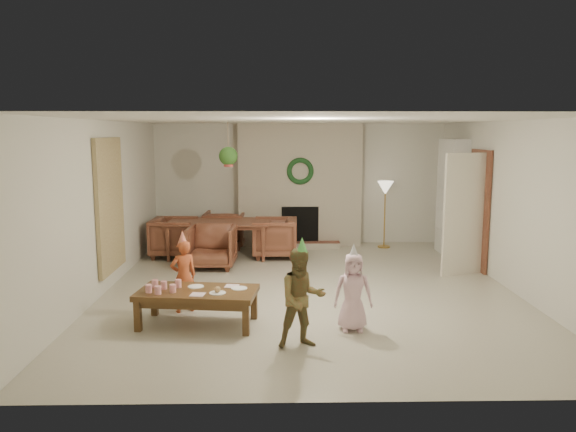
{
  "coord_description": "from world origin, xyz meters",
  "views": [
    {
      "loc": [
        -0.47,
        -8.01,
        2.34
      ],
      "look_at": [
        -0.3,
        0.4,
        1.05
      ],
      "focal_mm": 34.5,
      "sensor_mm": 36.0,
      "label": 1
    }
  ],
  "objects_px": {
    "dining_chair_far": "(225,229)",
    "dining_chair_right": "(275,238)",
    "child_pink": "(353,292)",
    "coffee_table_top": "(197,293)",
    "dining_table": "(219,239)",
    "child_red": "(184,276)",
    "dining_chair_left": "(174,237)",
    "dining_chair_near": "(212,247)",
    "child_plaid": "(302,298)"
  },
  "relations": [
    {
      "from": "dining_chair_far",
      "to": "dining_chair_right",
      "type": "bearing_deg",
      "value": 141.34
    },
    {
      "from": "dining_chair_right",
      "to": "child_pink",
      "type": "distance_m",
      "value": 3.99
    },
    {
      "from": "dining_chair_right",
      "to": "coffee_table_top",
      "type": "bearing_deg",
      "value": -11.83
    },
    {
      "from": "dining_chair_far",
      "to": "dining_table",
      "type": "bearing_deg",
      "value": 90.0
    },
    {
      "from": "dining_table",
      "to": "child_red",
      "type": "relative_size",
      "value": 2.01
    },
    {
      "from": "dining_table",
      "to": "dining_chair_left",
      "type": "height_order",
      "value": "dining_chair_left"
    },
    {
      "from": "dining_chair_far",
      "to": "child_pink",
      "type": "bearing_deg",
      "value": 114.66
    },
    {
      "from": "dining_chair_near",
      "to": "dining_chair_far",
      "type": "bearing_deg",
      "value": 90.0
    },
    {
      "from": "dining_table",
      "to": "dining_chair_right",
      "type": "relative_size",
      "value": 2.34
    },
    {
      "from": "child_red",
      "to": "child_plaid",
      "type": "relative_size",
      "value": 0.87
    },
    {
      "from": "dining_chair_left",
      "to": "dining_table",
      "type": "bearing_deg",
      "value": -90.0
    },
    {
      "from": "dining_chair_near",
      "to": "dining_chair_right",
      "type": "distance_m",
      "value": 1.35
    },
    {
      "from": "coffee_table_top",
      "to": "child_plaid",
      "type": "relative_size",
      "value": 1.3
    },
    {
      "from": "dining_chair_far",
      "to": "child_pink",
      "type": "distance_m",
      "value": 5.15
    },
    {
      "from": "dining_table",
      "to": "dining_chair_left",
      "type": "xyz_separation_m",
      "value": [
        -0.84,
        0.03,
        0.04
      ]
    },
    {
      "from": "dining_chair_far",
      "to": "child_red",
      "type": "relative_size",
      "value": 0.86
    },
    {
      "from": "dining_chair_right",
      "to": "dining_chair_near",
      "type": "bearing_deg",
      "value": -51.34
    },
    {
      "from": "dining_table",
      "to": "dining_chair_left",
      "type": "distance_m",
      "value": 0.84
    },
    {
      "from": "dining_chair_near",
      "to": "dining_table",
      "type": "bearing_deg",
      "value": 90.0
    },
    {
      "from": "dining_chair_near",
      "to": "dining_chair_right",
      "type": "height_order",
      "value": "same"
    },
    {
      "from": "dining_chair_left",
      "to": "dining_chair_right",
      "type": "relative_size",
      "value": 1.0
    },
    {
      "from": "child_red",
      "to": "dining_chair_right",
      "type": "bearing_deg",
      "value": -137.03
    },
    {
      "from": "dining_table",
      "to": "child_plaid",
      "type": "relative_size",
      "value": 1.75
    },
    {
      "from": "dining_table",
      "to": "dining_chair_far",
      "type": "xyz_separation_m",
      "value": [
        0.03,
        0.84,
        0.04
      ]
    },
    {
      "from": "dining_chair_far",
      "to": "dining_chair_right",
      "type": "height_order",
      "value": "same"
    },
    {
      "from": "child_plaid",
      "to": "dining_chair_near",
      "type": "bearing_deg",
      "value": 99.54
    },
    {
      "from": "dining_chair_right",
      "to": "child_red",
      "type": "bearing_deg",
      "value": -18.1
    },
    {
      "from": "child_plaid",
      "to": "coffee_table_top",
      "type": "bearing_deg",
      "value": 138.15
    },
    {
      "from": "dining_table",
      "to": "dining_chair_left",
      "type": "bearing_deg",
      "value": -180.0
    },
    {
      "from": "child_red",
      "to": "dining_table",
      "type": "bearing_deg",
      "value": -118.82
    },
    {
      "from": "dining_chair_right",
      "to": "child_red",
      "type": "relative_size",
      "value": 0.86
    },
    {
      "from": "dining_chair_near",
      "to": "dining_chair_far",
      "type": "relative_size",
      "value": 1.0
    },
    {
      "from": "dining_chair_left",
      "to": "coffee_table_top",
      "type": "height_order",
      "value": "dining_chair_left"
    },
    {
      "from": "coffee_table_top",
      "to": "child_plaid",
      "type": "bearing_deg",
      "value": -23.12
    },
    {
      "from": "child_red",
      "to": "child_pink",
      "type": "xyz_separation_m",
      "value": [
        2.11,
        -0.73,
        -0.01
      ]
    },
    {
      "from": "coffee_table_top",
      "to": "child_red",
      "type": "xyz_separation_m",
      "value": [
        -0.25,
        0.51,
        0.07
      ]
    },
    {
      "from": "dining_chair_far",
      "to": "dining_chair_right",
      "type": "xyz_separation_m",
      "value": [
        1.02,
        -0.88,
        0.0
      ]
    },
    {
      "from": "dining_chair_left",
      "to": "child_pink",
      "type": "distance_m",
      "value": 4.87
    },
    {
      "from": "dining_chair_left",
      "to": "coffee_table_top",
      "type": "xyz_separation_m",
      "value": [
        0.97,
        -3.74,
        0.03
      ]
    },
    {
      "from": "dining_chair_left",
      "to": "coffee_table_top",
      "type": "distance_m",
      "value": 3.86
    },
    {
      "from": "child_red",
      "to": "dining_chair_near",
      "type": "bearing_deg",
      "value": -118.77
    },
    {
      "from": "dining_chair_near",
      "to": "dining_chair_far",
      "type": "height_order",
      "value": "same"
    },
    {
      "from": "child_plaid",
      "to": "dining_chair_right",
      "type": "bearing_deg",
      "value": 82.29
    },
    {
      "from": "dining_chair_left",
      "to": "child_pink",
      "type": "height_order",
      "value": "child_pink"
    },
    {
      "from": "child_pink",
      "to": "dining_chair_far",
      "type": "bearing_deg",
      "value": 113.81
    },
    {
      "from": "dining_chair_left",
      "to": "dining_chair_right",
      "type": "xyz_separation_m",
      "value": [
        1.89,
        -0.08,
        0.0
      ]
    },
    {
      "from": "dining_chair_right",
      "to": "child_red",
      "type": "xyz_separation_m",
      "value": [
        -1.18,
        -3.15,
        0.1
      ]
    },
    {
      "from": "dining_chair_far",
      "to": "child_red",
      "type": "distance_m",
      "value": 4.04
    },
    {
      "from": "dining_table",
      "to": "child_pink",
      "type": "height_order",
      "value": "child_pink"
    },
    {
      "from": "dining_table",
      "to": "coffee_table_top",
      "type": "distance_m",
      "value": 3.71
    }
  ]
}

